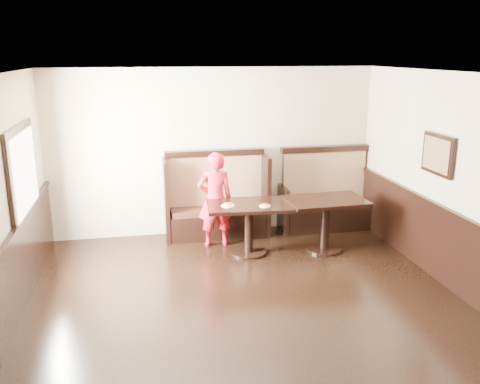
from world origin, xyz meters
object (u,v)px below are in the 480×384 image
object	(u,v)px
booth_neighbor	(325,201)
child	(215,200)
table_neighbor	(325,212)
booth_main	(216,205)
table_main	(249,216)

from	to	relation	value
booth_neighbor	child	distance (m)	2.12
table_neighbor	booth_neighbor	bearing A→B (deg)	67.35
booth_main	child	world-z (taller)	child
booth_main	table_neighbor	world-z (taller)	booth_main
table_neighbor	child	size ratio (longest dim) A/B	0.80
booth_main	table_main	bearing A→B (deg)	-69.20
booth_neighbor	table_neighbor	bearing A→B (deg)	-110.57
table_main	child	xyz separation A→B (m)	(-0.45, 0.45, 0.15)
booth_main	child	size ratio (longest dim) A/B	1.14
booth_main	table_neighbor	distance (m)	1.88
table_main	table_neighbor	distance (m)	1.21
booth_main	table_main	world-z (taller)	booth_main
booth_main	child	distance (m)	0.56
booth_main	child	bearing A→B (deg)	-100.65
table_main	table_neighbor	bearing A→B (deg)	0.25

